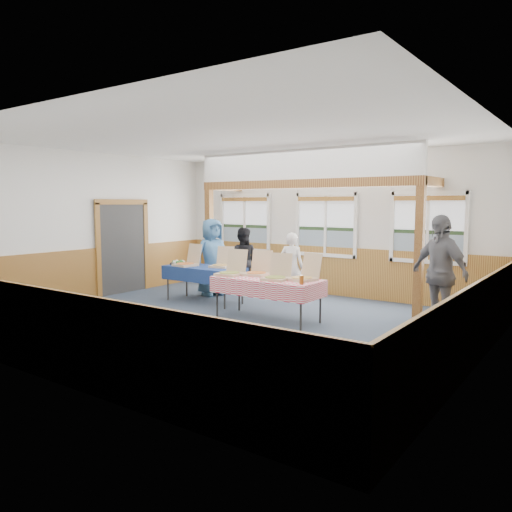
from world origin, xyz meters
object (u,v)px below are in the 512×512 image
(table_left, at_px, (204,269))
(woman_white, at_px, (292,267))
(table_right, at_px, (267,281))
(woman_black, at_px, (242,261))
(person_grey, at_px, (439,273))
(man_blue, at_px, (212,257))

(table_left, xyz_separation_m, woman_white, (1.43, 1.19, 0.04))
(table_right, relative_size, woman_black, 1.39)
(woman_white, bearing_deg, person_grey, 156.96)
(woman_white, relative_size, man_blue, 0.84)
(table_right, bearing_deg, woman_white, 128.82)
(table_left, bearing_deg, woman_black, 106.25)
(woman_black, height_order, man_blue, man_blue)
(table_right, distance_m, person_grey, 2.90)
(woman_black, bearing_deg, person_grey, 143.34)
(woman_white, bearing_deg, woman_black, -15.10)
(man_blue, bearing_deg, table_right, -100.53)
(table_right, height_order, person_grey, person_grey)
(table_right, distance_m, man_blue, 2.72)
(man_blue, xyz_separation_m, person_grey, (5.09, -0.27, 0.08))
(table_right, relative_size, woman_white, 1.45)
(woman_white, relative_size, woman_black, 0.96)
(table_right, bearing_deg, table_left, -174.89)
(table_left, distance_m, table_right, 2.08)
(table_left, height_order, woman_black, woman_black)
(table_left, bearing_deg, table_right, 1.59)
(table_right, distance_m, woman_white, 1.84)
(man_blue, bearing_deg, woman_white, -57.89)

